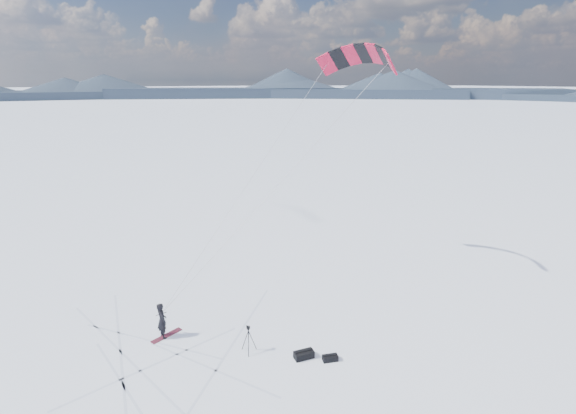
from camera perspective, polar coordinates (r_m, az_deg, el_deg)
ground at (r=20.95m, az=-11.04°, el=-19.99°), size 1800.00×1800.00×0.00m
horizon_hills at (r=18.94m, az=-11.69°, el=-10.78°), size 704.84×706.81×9.08m
snow_tracks at (r=21.04m, az=-10.16°, el=-19.74°), size 17.62×10.25×0.01m
snowkiter at (r=23.04m, az=-16.65°, el=-16.66°), size 0.51×0.73×1.91m
snowboard at (r=23.06m, az=-16.27°, el=-16.52°), size 1.69×0.81×0.04m
tripod at (r=20.75m, az=-5.43°, el=-17.07°), size 0.64×0.74×1.39m
gear_bag_a at (r=20.70m, az=2.19°, el=-19.51°), size 0.98×0.58×0.41m
gear_bag_b at (r=20.65m, az=5.79°, el=-19.84°), size 0.78×0.55×0.32m
power_kite at (r=27.14m, az=9.68°, el=19.29°), size 14.72×5.91×13.31m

